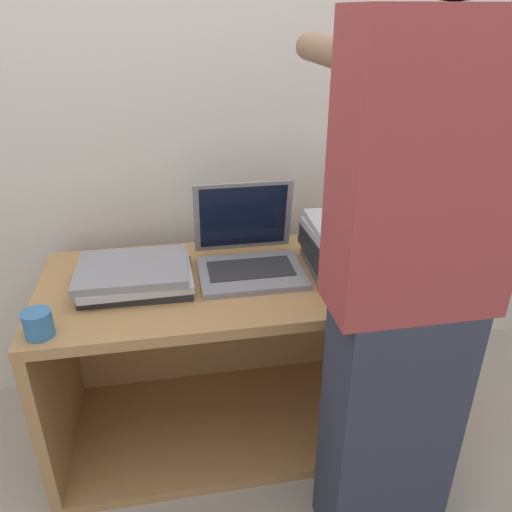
# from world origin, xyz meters

# --- Properties ---
(ground_plane) EXTENTS (12.00, 12.00, 0.00)m
(ground_plane) POSITION_xyz_m (0.00, 0.00, 0.00)
(ground_plane) COLOR #9E9384
(wall_back) EXTENTS (8.00, 0.05, 2.40)m
(wall_back) POSITION_xyz_m (0.00, 0.72, 1.20)
(wall_back) COLOR beige
(wall_back) RESTS_ON ground_plane
(cart) EXTENTS (1.42, 0.62, 0.66)m
(cart) POSITION_xyz_m (0.00, 0.38, 0.33)
(cart) COLOR #A87A47
(cart) RESTS_ON ground_plane
(laptop_open) EXTENTS (0.35, 0.33, 0.29)m
(laptop_open) POSITION_xyz_m (0.00, 0.36, 0.72)
(laptop_open) COLOR gray
(laptop_open) RESTS_ON cart
(laptop_stack_left) EXTENTS (0.37, 0.29, 0.08)m
(laptop_stack_left) POSITION_xyz_m (-0.38, 0.31, 0.70)
(laptop_stack_left) COLOR #232326
(laptop_stack_left) RESTS_ON cart
(laptop_stack_right) EXTENTS (0.37, 0.29, 0.18)m
(laptop_stack_right) POSITION_xyz_m (0.38, 0.31, 0.75)
(laptop_stack_right) COLOR slate
(laptop_stack_right) RESTS_ON cart
(person) EXTENTS (0.40, 0.53, 1.72)m
(person) POSITION_xyz_m (0.30, -0.20, 0.87)
(person) COLOR #2D3342
(person) RESTS_ON ground_plane
(mug) EXTENTS (0.08, 0.08, 0.08)m
(mug) POSITION_xyz_m (-0.64, 0.07, 0.70)
(mug) COLOR teal
(mug) RESTS_ON cart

